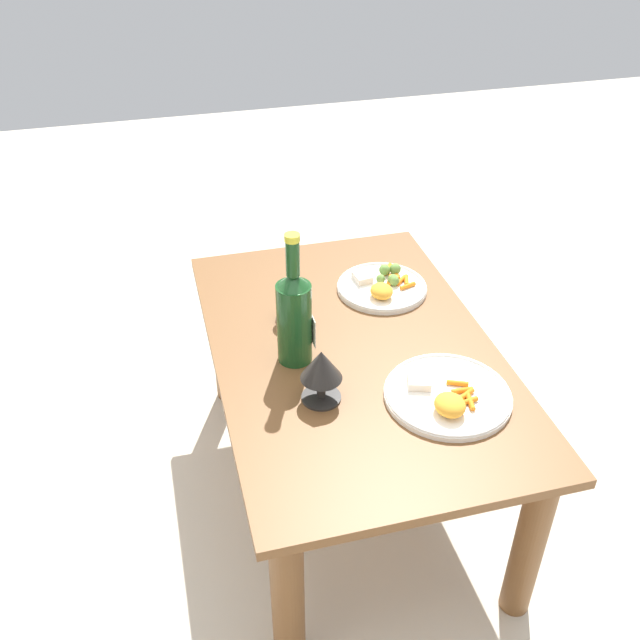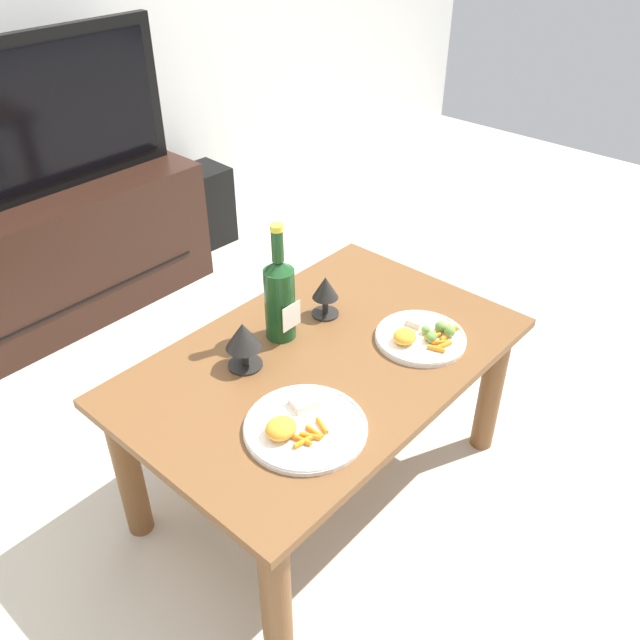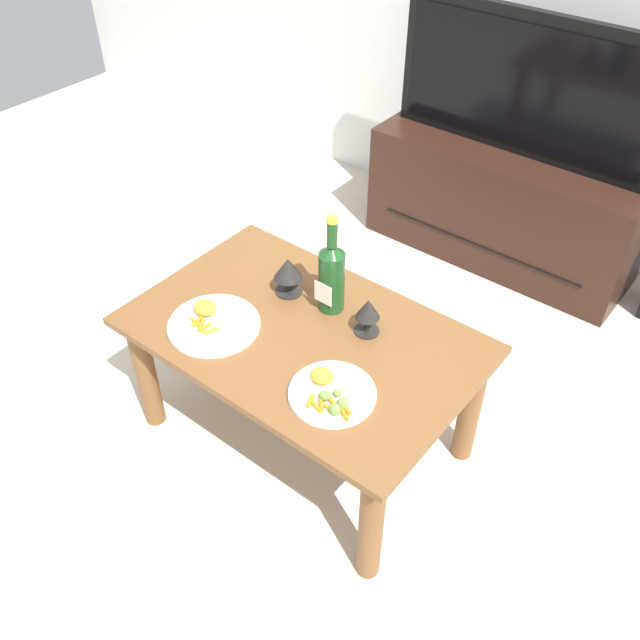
% 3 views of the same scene
% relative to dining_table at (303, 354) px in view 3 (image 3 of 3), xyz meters
% --- Properties ---
extents(ground_plane, '(6.40, 6.40, 0.00)m').
position_rel_dining_table_xyz_m(ground_plane, '(0.00, 0.00, -0.39)').
color(ground_plane, beige).
extents(dining_table, '(1.06, 0.68, 0.49)m').
position_rel_dining_table_xyz_m(dining_table, '(0.00, 0.00, 0.00)').
color(dining_table, brown).
rests_on(dining_table, ground_plane).
extents(tv_stand, '(1.19, 0.42, 0.52)m').
position_rel_dining_table_xyz_m(tv_stand, '(0.00, 1.40, -0.13)').
color(tv_stand, black).
rests_on(tv_stand, ground_plane).
extents(tv_screen, '(1.13, 0.05, 0.57)m').
position_rel_dining_table_xyz_m(tv_screen, '(0.00, 1.40, 0.41)').
color(tv_screen, black).
rests_on(tv_screen, tv_stand).
extents(wine_bottle, '(0.08, 0.08, 0.34)m').
position_rel_dining_table_xyz_m(wine_bottle, '(-0.01, 0.15, 0.22)').
color(wine_bottle, '#19471E').
rests_on(wine_bottle, dining_table).
extents(goblet_left, '(0.09, 0.09, 0.13)m').
position_rel_dining_table_xyz_m(goblet_left, '(-0.16, 0.12, 0.18)').
color(goblet_left, black).
rests_on(goblet_left, dining_table).
extents(goblet_right, '(0.08, 0.08, 0.12)m').
position_rel_dining_table_xyz_m(goblet_right, '(0.15, 0.12, 0.18)').
color(goblet_right, black).
rests_on(goblet_right, dining_table).
extents(dinner_plate_left, '(0.29, 0.29, 0.05)m').
position_rel_dining_table_xyz_m(dinner_plate_left, '(-0.24, -0.15, 0.11)').
color(dinner_plate_left, white).
rests_on(dinner_plate_left, dining_table).
extents(dinner_plate_right, '(0.25, 0.25, 0.05)m').
position_rel_dining_table_xyz_m(dinner_plate_right, '(0.23, -0.15, 0.11)').
color(dinner_plate_right, white).
rests_on(dinner_plate_right, dining_table).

